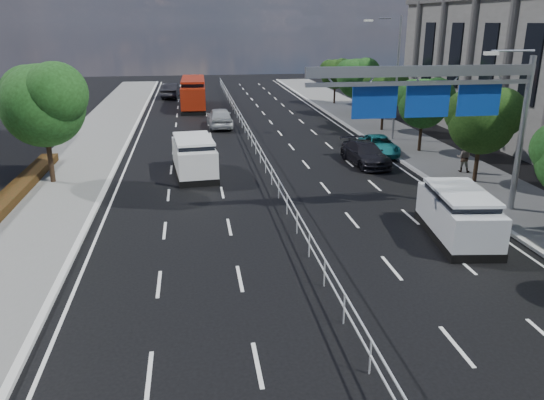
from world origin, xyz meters
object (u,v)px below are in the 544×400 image
object	(u,v)px
white_minivan	(194,157)
parked_car_teal	(379,145)
silver_minivan	(458,215)
near_car_dark	(171,90)
parked_car_dark	(365,153)
near_car_silver	(220,117)
overhead_gantry	(446,94)
pedestrian_b	(464,158)
red_bus	(193,92)

from	to	relation	value
white_minivan	parked_car_teal	distance (m)	12.92
white_minivan	silver_minivan	world-z (taller)	white_minivan
near_car_dark	parked_car_dark	xyz separation A→B (m)	(13.00, -33.13, -0.15)
white_minivan	near_car_silver	distance (m)	14.77
overhead_gantry	white_minivan	world-z (taller)	overhead_gantry
silver_minivan	near_car_silver	bearing A→B (deg)	115.36
near_car_silver	pedestrian_b	bearing A→B (deg)	126.99
silver_minivan	red_bus	bearing A→B (deg)	113.16
near_car_dark	silver_minivan	xyz separation A→B (m)	(13.00, -45.31, 0.18)
near_car_dark	parked_car_dark	bearing A→B (deg)	115.98
red_bus	near_car_silver	world-z (taller)	red_bus
overhead_gantry	parked_car_teal	bearing A→B (deg)	82.56
parked_car_teal	parked_car_dark	world-z (taller)	parked_car_dark
pedestrian_b	near_car_silver	bearing A→B (deg)	-20.84
red_bus	near_car_silver	size ratio (longest dim) A/B	2.06
white_minivan	near_car_dark	world-z (taller)	white_minivan
silver_minivan	overhead_gantry	bearing A→B (deg)	92.46
overhead_gantry	near_car_dark	bearing A→B (deg)	107.27
overhead_gantry	parked_car_dark	distance (m)	10.66
near_car_dark	white_minivan	bearing A→B (deg)	98.47
near_car_silver	near_car_dark	world-z (taller)	near_car_silver
silver_minivan	pedestrian_b	distance (m)	10.44
parked_car_teal	pedestrian_b	size ratio (longest dim) A/B	2.62
white_minivan	parked_car_dark	world-z (taller)	white_minivan
parked_car_teal	overhead_gantry	bearing A→B (deg)	-93.22
red_bus	parked_car_dark	distance (m)	27.07
near_car_silver	parked_car_dark	bearing A→B (deg)	119.70
near_car_silver	white_minivan	bearing A→B (deg)	79.38
silver_minivan	parked_car_dark	world-z (taller)	silver_minivan
pedestrian_b	white_minivan	bearing A→B (deg)	22.63
near_car_silver	pedestrian_b	world-z (taller)	pedestrian_b
pedestrian_b	parked_car_dark	bearing A→B (deg)	-0.47
red_bus	parked_car_teal	distance (m)	25.61
overhead_gantry	pedestrian_b	world-z (taller)	overhead_gantry
near_car_dark	pedestrian_b	xyz separation A→B (m)	(18.03, -36.16, 0.15)
parked_car_dark	parked_car_teal	bearing A→B (deg)	48.79
white_minivan	near_car_silver	xyz separation A→B (m)	(2.33, 14.59, -0.25)
parked_car_dark	near_car_dark	bearing A→B (deg)	106.14
overhead_gantry	near_car_silver	distance (m)	25.22
white_minivan	red_bus	xyz separation A→B (m)	(0.28, 25.80, 0.49)
red_bus	parked_car_teal	bearing A→B (deg)	-60.25
silver_minivan	pedestrian_b	world-z (taller)	silver_minivan
silver_minivan	parked_car_teal	world-z (taller)	silver_minivan
red_bus	pedestrian_b	distance (m)	31.98
parked_car_teal	parked_car_dark	distance (m)	3.07
near_car_dark	parked_car_teal	distance (m)	34.04
overhead_gantry	white_minivan	bearing A→B (deg)	141.65
parked_car_teal	pedestrian_b	xyz separation A→B (m)	(3.22, -5.51, 0.37)
near_car_silver	pedestrian_b	distance (m)	21.47
parked_car_teal	near_car_dark	bearing A→B (deg)	120.00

